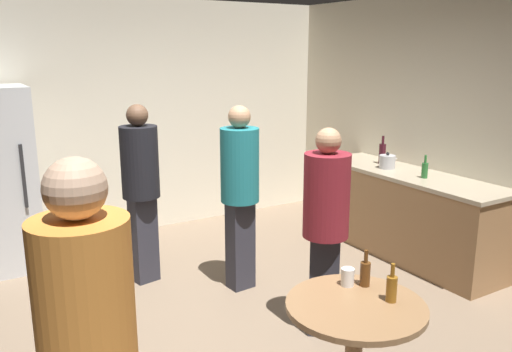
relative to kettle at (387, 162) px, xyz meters
The scene contains 14 objects.
ground_plane 2.54m from the kettle, 163.70° to the right, with size 5.20×5.20×0.10m, color #7A6651.
wall_back 3.01m from the kettle, 138.48° to the left, with size 5.32×0.06×2.70m, color silver.
wall_side_right 0.85m from the kettle, 58.69° to the right, with size 0.06×5.20×2.70m, color silver.
kitchen_counter 0.59m from the kettle, 80.32° to the right, with size 0.64×2.15×0.90m.
kettle is the anchor object (origin of this frame).
wine_bottle_on_counter 0.23m from the kettle, 59.86° to the left, with size 0.08×0.08×0.31m.
beer_bottle_on_counter 0.51m from the kettle, 90.25° to the right, with size 0.06×0.06×0.23m.
foreground_table 2.88m from the kettle, 137.99° to the right, with size 0.80×0.80×0.73m.
beer_bottle_amber 2.78m from the kettle, 134.13° to the right, with size 0.06×0.06×0.23m.
beer_bottle_brown 2.61m from the kettle, 137.47° to the right, with size 0.06×0.06×0.23m.
plastic_cup_white 2.64m from the kettle, 139.68° to the right, with size 0.08×0.08×0.11m, color white.
person_in_black_shirt 2.58m from the kettle, 167.77° to the left, with size 0.40×0.40×1.67m.
person_in_teal_shirt 1.83m from the kettle, behind, with size 0.37×0.37×1.67m.
person_in_maroon_shirt 1.98m from the kettle, 147.55° to the right, with size 0.48×0.48×1.60m.
Camera 1 is at (-1.78, -3.29, 2.14)m, focal length 36.79 mm.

